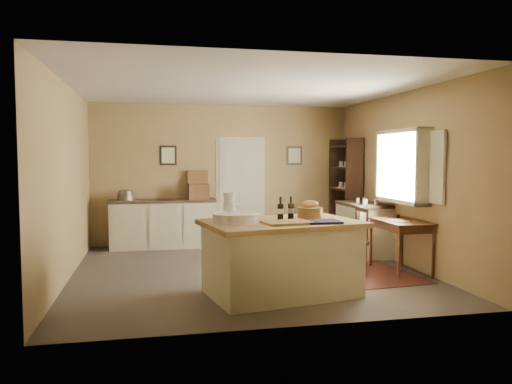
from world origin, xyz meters
TOP-DOWN VIEW (x-y plane):
  - ground at (0.00, 0.00)m, footprint 5.00×5.00m
  - wall_back at (0.00, 2.50)m, footprint 5.00×0.10m
  - wall_front at (0.00, -2.50)m, footprint 5.00×0.10m
  - wall_left at (-2.50, 0.00)m, footprint 0.10×5.00m
  - wall_right at (2.50, 0.00)m, footprint 0.10×5.00m
  - ceiling at (0.00, 0.00)m, footprint 5.00×5.00m
  - door at (0.35, 2.47)m, footprint 0.97×0.06m
  - framed_prints at (0.20, 2.48)m, footprint 2.82×0.02m
  - window at (2.42, -0.20)m, footprint 0.25×1.99m
  - work_island at (0.17, -1.33)m, footprint 2.04×1.53m
  - sideboard at (-1.16, 2.20)m, footprint 1.95×0.56m
  - rug at (1.75, -0.53)m, footprint 1.22×1.68m
  - writing_desk at (2.20, -0.53)m, footprint 0.60×0.98m
  - desk_chair at (1.41, -0.49)m, footprint 0.45×0.45m
  - right_cabinet at (2.20, 0.79)m, footprint 0.63×1.12m
  - shelving_unit at (2.35, 1.88)m, footprint 0.35×0.92m

SIDE VIEW (x-z plane):
  - ground at x=0.00m, z-range 0.00..0.00m
  - rug at x=1.75m, z-range 0.00..0.01m
  - right_cabinet at x=2.20m, z-range -0.04..0.95m
  - desk_chair at x=1.41m, z-range 0.00..0.94m
  - sideboard at x=-1.16m, z-range -0.11..1.07m
  - work_island at x=0.17m, z-range -0.12..1.08m
  - writing_desk at x=2.20m, z-range 0.27..1.08m
  - shelving_unit at x=2.35m, z-range 0.00..2.04m
  - door at x=0.35m, z-range 0.00..2.11m
  - wall_back at x=0.00m, z-range 0.00..2.70m
  - wall_front at x=0.00m, z-range 0.00..2.70m
  - wall_left at x=-2.50m, z-range 0.00..2.70m
  - wall_right at x=2.50m, z-range 0.00..2.70m
  - window at x=2.42m, z-range 0.99..2.11m
  - framed_prints at x=0.20m, z-range 1.53..1.91m
  - ceiling at x=0.00m, z-range 2.70..2.70m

